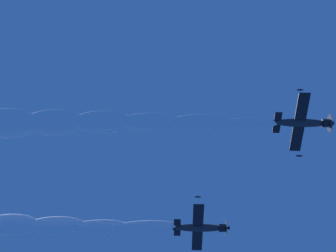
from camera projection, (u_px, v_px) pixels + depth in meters
airplane_lead at (303, 123)px, 58.00m from camera, size 8.27×7.92×3.02m
airplane_left_wingman at (201, 228)px, 61.51m from camera, size 8.21×7.90×3.03m
smoke_trail_lead at (78, 123)px, 58.91m from camera, size 21.89×37.05×4.41m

